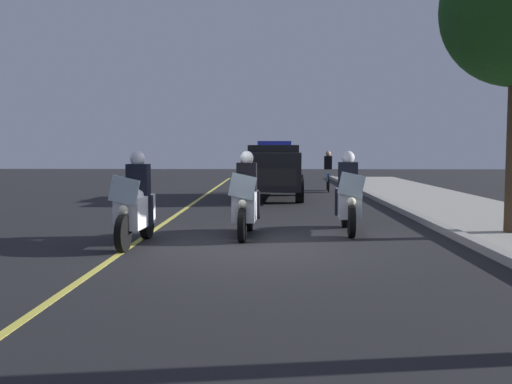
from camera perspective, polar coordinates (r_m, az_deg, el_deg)
name	(u,v)px	position (r m, az deg, el deg)	size (l,w,h in m)	color
ground_plane	(254,246)	(10.21, -0.17, -5.51)	(80.00, 80.00, 0.00)	black
curb_strip	(474,243)	(10.83, 21.31, -4.84)	(48.00, 0.24, 0.15)	#9E9B93
lane_stripe_center	(132,245)	(10.52, -12.52, -5.30)	(48.00, 0.12, 0.01)	#E0D14C
police_motorcycle_lead_left	(136,207)	(10.50, -12.15, -1.49)	(2.14, 0.59, 1.72)	black
police_motorcycle_lead_right	(246,202)	(11.30, -1.04, -0.98)	(2.14, 0.59, 1.72)	black
police_motorcycle_trailing	(348,199)	(11.98, 9.38, -0.74)	(2.14, 0.59, 1.72)	black
police_suv	(274,169)	(19.94, 1.88, 2.38)	(4.99, 2.27, 2.05)	black
cyclist_background	(328,171)	(23.55, 7.34, 2.11)	(1.76, 0.33, 1.69)	black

